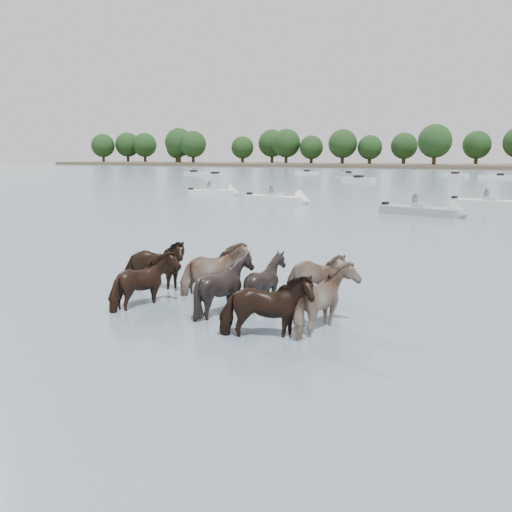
% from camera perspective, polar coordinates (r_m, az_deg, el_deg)
% --- Properties ---
extents(ground, '(400.00, 400.00, 0.00)m').
position_cam_1_polar(ground, '(13.07, -7.54, -5.81)').
color(ground, '#4A5A6B').
rests_on(ground, ground).
extents(shoreline, '(160.00, 30.00, 1.00)m').
position_cam_1_polar(shoreline, '(177.93, 2.06, 9.29)').
color(shoreline, '#4C4233').
rests_on(shoreline, ground).
extents(pony_herd, '(7.46, 4.54, 1.64)m').
position_cam_1_polar(pony_herd, '(13.26, -2.13, -3.08)').
color(pony_herd, black).
rests_on(pony_herd, ground).
extents(motorboat_a, '(5.81, 2.43, 1.92)m').
position_cam_1_polar(motorboat_a, '(42.79, 2.90, 5.75)').
color(motorboat_a, silver).
rests_on(motorboat_a, ground).
extents(motorboat_b, '(5.60, 2.92, 1.92)m').
position_cam_1_polar(motorboat_b, '(35.18, 17.58, 4.30)').
color(motorboat_b, gray).
rests_on(motorboat_b, ground).
extents(motorboat_c, '(5.93, 2.63, 1.92)m').
position_cam_1_polar(motorboat_c, '(42.23, 23.91, 4.82)').
color(motorboat_c, silver).
rests_on(motorboat_c, ground).
extents(motorboat_f, '(4.78, 2.85, 1.92)m').
position_cam_1_polar(motorboat_f, '(50.61, -3.64, 6.45)').
color(motorboat_f, silver).
rests_on(motorboat_f, ground).
extents(distant_flotilla, '(105.61, 26.10, 0.93)m').
position_cam_1_polar(distant_flotilla, '(87.04, 24.19, 7.20)').
color(distant_flotilla, silver).
rests_on(distant_flotilla, ground).
extents(treeline, '(145.42, 23.17, 12.12)m').
position_cam_1_polar(treeline, '(179.02, 0.75, 11.28)').
color(treeline, '#382619').
rests_on(treeline, ground).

